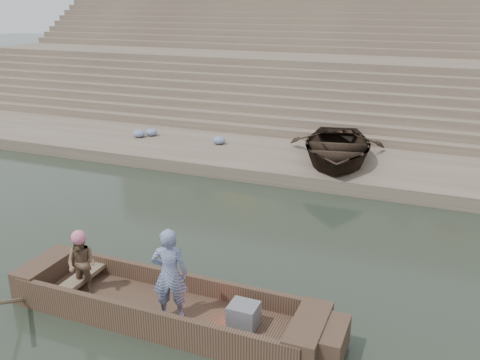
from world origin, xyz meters
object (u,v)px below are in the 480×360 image
Objects in this scene: rowing_man at (82,264)px; main_rowboat at (164,312)px; standing_man at (170,274)px; beached_rowboat at (336,147)px; television at (243,315)px.

main_rowboat is at bearing 0.35° from rowing_man.
rowing_man is (-1.82, 0.06, -0.22)m from standing_man.
beached_rowboat is (0.80, 9.15, -0.16)m from standing_man.
television is (3.03, 0.14, -0.38)m from rowing_man.
main_rowboat is 0.97m from standing_man.
standing_man is at bearing -105.91° from beached_rowboat.
television is 8.97m from beached_rowboat.
television reaches higher than main_rowboat.
main_rowboat is 9.04m from beached_rowboat.
standing_man is at bearing -6.57° from rowing_man.
television is 0.10× the size of beached_rowboat.
rowing_man reaches higher than television.
main_rowboat is 3.12× the size of standing_man.
standing_man reaches higher than main_rowboat.
beached_rowboat is at bearing 83.24° from main_rowboat.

